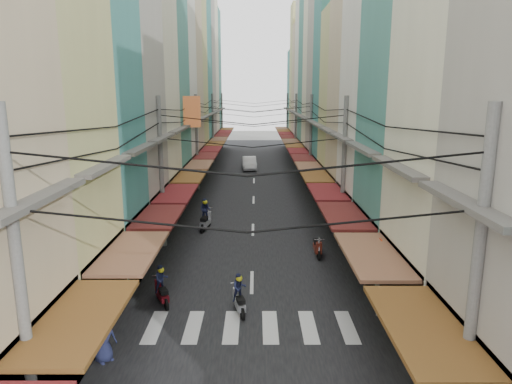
{
  "coord_description": "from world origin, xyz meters",
  "views": [
    {
      "loc": [
        0.18,
        -21.14,
        8.38
      ],
      "look_at": [
        0.19,
        4.39,
        2.77
      ],
      "focal_mm": 32.0,
      "sensor_mm": 36.0,
      "label": 1
    }
  ],
  "objects_px": {
    "white_car": "(249,169)",
    "market_umbrella": "(463,302)",
    "bicycle": "(405,267)",
    "traffic_sign": "(380,260)"
  },
  "relations": [
    {
      "from": "white_car",
      "to": "bicycle",
      "type": "distance_m",
      "value": 29.97
    },
    {
      "from": "white_car",
      "to": "traffic_sign",
      "type": "distance_m",
      "value": 34.33
    },
    {
      "from": "market_umbrella",
      "to": "traffic_sign",
      "type": "height_order",
      "value": "traffic_sign"
    },
    {
      "from": "bicycle",
      "to": "traffic_sign",
      "type": "relative_size",
      "value": 0.57
    },
    {
      "from": "white_car",
      "to": "market_umbrella",
      "type": "height_order",
      "value": "market_umbrella"
    },
    {
      "from": "white_car",
      "to": "bicycle",
      "type": "height_order",
      "value": "white_car"
    },
    {
      "from": "bicycle",
      "to": "traffic_sign",
      "type": "xyz_separation_m",
      "value": [
        -2.72,
        -4.97,
        2.29
      ]
    },
    {
      "from": "bicycle",
      "to": "traffic_sign",
      "type": "bearing_deg",
      "value": 142.14
    },
    {
      "from": "bicycle",
      "to": "traffic_sign",
      "type": "distance_m",
      "value": 6.11
    },
    {
      "from": "bicycle",
      "to": "white_car",
      "type": "bearing_deg",
      "value": 6.35
    }
  ]
}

